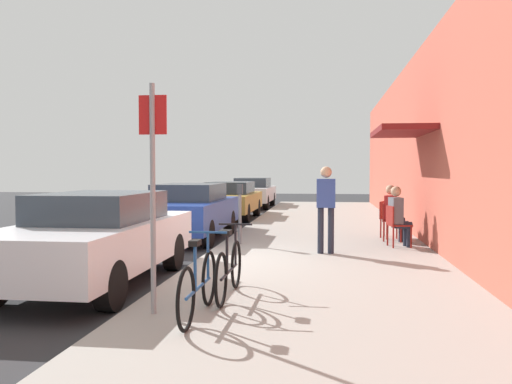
{
  "coord_description": "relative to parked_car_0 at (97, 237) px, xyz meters",
  "views": [
    {
      "loc": [
        2.34,
        -9.33,
        1.75
      ],
      "look_at": [
        0.37,
        5.42,
        1.13
      ],
      "focal_mm": 37.23,
      "sensor_mm": 36.0,
      "label": 1
    }
  ],
  "objects": [
    {
      "name": "ground_plane",
      "position": [
        1.1,
        1.73,
        -0.74
      ],
      "size": [
        60.0,
        60.0,
        0.0
      ],
      "primitive_type": "plane",
      "color": "#2D2D30"
    },
    {
      "name": "sidewalk_slab",
      "position": [
        3.35,
        3.73,
        -0.68
      ],
      "size": [
        4.5,
        32.0,
        0.12
      ],
      "primitive_type": "cube",
      "color": "#9E9B93",
      "rests_on": "ground_plane"
    },
    {
      "name": "building_facade",
      "position": [
        5.74,
        3.73,
        1.59
      ],
      "size": [
        1.4,
        32.0,
        4.64
      ],
      "color": "#BC5442",
      "rests_on": "ground_plane"
    },
    {
      "name": "parked_car_0",
      "position": [
        0.0,
        0.0,
        0.0
      ],
      "size": [
        1.8,
        4.4,
        1.4
      ],
      "color": "silver",
      "rests_on": "ground_plane"
    },
    {
      "name": "parked_car_1",
      "position": [
        0.0,
        5.38,
        0.0
      ],
      "size": [
        1.8,
        4.4,
        1.4
      ],
      "color": "navy",
      "rests_on": "ground_plane"
    },
    {
      "name": "parked_car_2",
      "position": [
        0.0,
        11.1,
        -0.03
      ],
      "size": [
        1.8,
        4.4,
        1.33
      ],
      "color": "#A58433",
      "rests_on": "ground_plane"
    },
    {
      "name": "parked_car_3",
      "position": [
        0.0,
        16.98,
        -0.01
      ],
      "size": [
        1.8,
        4.4,
        1.38
      ],
      "color": "silver",
      "rests_on": "ground_plane"
    },
    {
      "name": "parking_meter",
      "position": [
        1.55,
        3.9,
        0.15
      ],
      "size": [
        0.12,
        0.1,
        1.32
      ],
      "color": "slate",
      "rests_on": "sidewalk_slab"
    },
    {
      "name": "street_sign",
      "position": [
        1.5,
        -1.84,
        0.9
      ],
      "size": [
        0.32,
        0.06,
        2.6
      ],
      "color": "gray",
      "rests_on": "sidewalk_slab"
    },
    {
      "name": "bicycle_0",
      "position": [
        2.04,
        -1.93,
        -0.26
      ],
      "size": [
        0.46,
        1.71,
        0.9
      ],
      "color": "black",
      "rests_on": "sidewalk_slab"
    },
    {
      "name": "bicycle_1",
      "position": [
        2.21,
        -0.96,
        -0.26
      ],
      "size": [
        0.46,
        1.71,
        0.9
      ],
      "color": "black",
      "rests_on": "sidewalk_slab"
    },
    {
      "name": "cafe_chair_0",
      "position": [
        4.9,
        3.9,
        -0.11
      ],
      "size": [
        0.52,
        0.52,
        0.87
      ],
      "color": "maroon",
      "rests_on": "sidewalk_slab"
    },
    {
      "name": "seated_patron_0",
      "position": [
        4.96,
        3.91,
        0.08
      ],
      "size": [
        0.48,
        0.43,
        1.29
      ],
      "color": "#232838",
      "rests_on": "sidewalk_slab"
    },
    {
      "name": "cafe_chair_1",
      "position": [
        4.9,
        4.87,
        -0.11
      ],
      "size": [
        0.55,
        0.55,
        0.87
      ],
      "color": "maroon",
      "rests_on": "sidewalk_slab"
    },
    {
      "name": "seated_patron_1",
      "position": [
        4.96,
        4.85,
        0.08
      ],
      "size": [
        0.5,
        0.46,
        1.29
      ],
      "color": "#232838",
      "rests_on": "sidewalk_slab"
    },
    {
      "name": "cafe_chair_2",
      "position": [
        4.9,
        5.53,
        -0.11
      ],
      "size": [
        0.55,
        0.55,
        0.87
      ],
      "color": "maroon",
      "rests_on": "sidewalk_slab"
    },
    {
      "name": "pedestrian_standing",
      "position": [
        3.43,
        2.8,
        0.38
      ],
      "size": [
        0.36,
        0.22,
        1.7
      ],
      "color": "#232838",
      "rests_on": "sidewalk_slab"
    }
  ]
}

